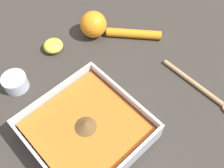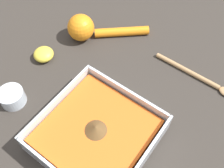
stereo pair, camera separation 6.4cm
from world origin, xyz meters
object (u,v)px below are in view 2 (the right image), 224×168
at_px(square_dish, 97,135).
at_px(wooden_spoon, 198,77).
at_px(spice_bowl, 12,97).
at_px(lemon_squeezer, 89,28).
at_px(lemon_half, 44,54).

bearing_deg(square_dish, wooden_spoon, 159.79).
relative_size(spice_bowl, lemon_squeezer, 0.32).
bearing_deg(wooden_spoon, square_dish, -109.91).
distance_m(lemon_half, wooden_spoon, 0.42).
bearing_deg(lemon_squeezer, wooden_spoon, 148.10).
distance_m(spice_bowl, wooden_spoon, 0.48).
relative_size(square_dish, spice_bowl, 3.76).
xyz_separation_m(square_dish, lemon_squeezer, (-0.24, -0.22, 0.01)).
height_order(lemon_half, wooden_spoon, lemon_half).
xyz_separation_m(spice_bowl, lemon_half, (-0.15, -0.04, -0.00)).
distance_m(lemon_squeezer, wooden_spoon, 0.33).
relative_size(spice_bowl, wooden_spoon, 0.28).
relative_size(square_dish, wooden_spoon, 1.04).
bearing_deg(lemon_half, lemon_squeezer, 160.52).
bearing_deg(wooden_spoon, lemon_half, -152.67).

